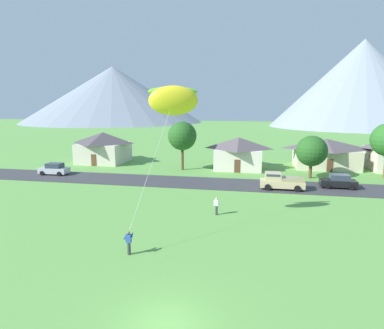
{
  "coord_description": "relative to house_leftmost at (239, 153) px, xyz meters",
  "views": [
    {
      "loc": [
        3.8,
        -12.97,
        10.08
      ],
      "look_at": [
        -1.48,
        14.23,
        4.99
      ],
      "focal_mm": 30.17,
      "sensor_mm": 36.0,
      "label": 1
    }
  ],
  "objects": [
    {
      "name": "ground_plane",
      "position": [
        -1.39,
        -38.7,
        -2.62
      ],
      "size": [
        400.0,
        400.0,
        0.0
      ],
      "primitive_type": "plane",
      "color": "#609E47"
    },
    {
      "name": "road_strip",
      "position": [
        -1.39,
        -10.92,
        -2.58
      ],
      "size": [
        160.0,
        6.54,
        0.08
      ],
      "primitive_type": "cube",
      "color": "#38383D",
      "rests_on": "ground"
    },
    {
      "name": "mountain_central_ridge",
      "position": [
        50.52,
        114.9,
        17.35
      ],
      "size": [
        82.45,
        82.45,
        39.94
      ],
      "primitive_type": "cone",
      "color": "gray",
      "rests_on": "ground"
    },
    {
      "name": "mountain_far_east_ridge",
      "position": [
        -81.86,
        134.07,
        13.83
      ],
      "size": [
        106.11,
        106.11,
        32.9
      ],
      "primitive_type": "cone",
      "color": "gray",
      "rests_on": "ground"
    },
    {
      "name": "house_leftmost",
      "position": [
        0.0,
        0.0,
        0.0
      ],
      "size": [
        7.87,
        7.0,
        5.07
      ],
      "color": "beige",
      "rests_on": "ground"
    },
    {
      "name": "house_left_center",
      "position": [
        13.94,
        3.67,
        -0.17
      ],
      "size": [
        10.35,
        7.75,
        4.74
      ],
      "color": "beige",
      "rests_on": "ground"
    },
    {
      "name": "house_right_center",
      "position": [
        -24.01,
        1.46,
        0.16
      ],
      "size": [
        8.33,
        8.25,
        5.37
      ],
      "color": "beige",
      "rests_on": "ground"
    },
    {
      "name": "tree_near_left",
      "position": [
        -8.64,
        -2.67,
        2.74
      ],
      "size": [
        4.49,
        4.49,
        7.64
      ],
      "color": "brown",
      "rests_on": "ground"
    },
    {
      "name": "tree_left_of_center",
      "position": [
        10.28,
        -5.01,
        1.21
      ],
      "size": [
        4.26,
        4.26,
        5.98
      ],
      "color": "brown",
      "rests_on": "ground"
    },
    {
      "name": "parked_car_silver_west_end",
      "position": [
        -26.29,
        -9.99,
        -1.76
      ],
      "size": [
        4.24,
        2.16,
        1.68
      ],
      "color": "#B7BCC1",
      "rests_on": "road_strip"
    },
    {
      "name": "parked_car_black_mid_west",
      "position": [
        12.74,
        -10.39,
        -1.76
      ],
      "size": [
        4.23,
        2.14,
        1.68
      ],
      "color": "black",
      "rests_on": "road_strip"
    },
    {
      "name": "pickup_truck_sand_west_side",
      "position": [
        5.74,
        -12.32,
        -1.56
      ],
      "size": [
        5.2,
        2.33,
        1.99
      ],
      "color": "#C6B284",
      "rests_on": "road_strip"
    },
    {
      "name": "kite_flyer_with_kite",
      "position": [
        -4.03,
        -26.37,
        7.81
      ],
      "size": [
        4.31,
        7.47,
        11.74
      ],
      "color": "#3D3D42",
      "rests_on": "ground"
    },
    {
      "name": "watcher_person",
      "position": [
        -0.84,
        -22.95,
        -1.75
      ],
      "size": [
        0.56,
        0.24,
        1.68
      ],
      "color": "#3D3D42",
      "rests_on": "ground"
    }
  ]
}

